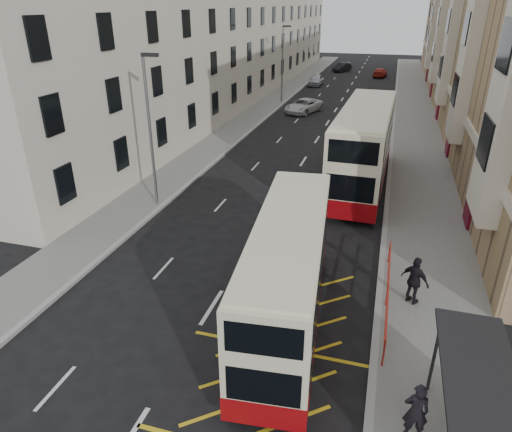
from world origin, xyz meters
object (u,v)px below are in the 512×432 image
(pedestrian_far, at_px, (415,281))
(white_van, at_px, (304,106))
(street_lamp_far, at_px, (283,60))
(double_decker_front, at_px, (288,272))
(double_decker_rear, at_px, (363,147))
(pedestrian_near, at_px, (416,411))
(car_dark, at_px, (342,67))
(car_silver, at_px, (316,80))
(car_red, at_px, (380,72))
(bus_shelter, at_px, (483,406))
(street_lamp_near, at_px, (150,124))

(pedestrian_far, xyz_separation_m, white_van, (-10.21, 31.55, -0.41))
(street_lamp_far, distance_m, double_decker_front, 39.13)
(double_decker_rear, height_order, white_van, double_decker_rear)
(double_decker_front, height_order, pedestrian_far, double_decker_front)
(pedestrian_near, height_order, car_dark, pedestrian_near)
(white_van, relative_size, car_silver, 1.17)
(pedestrian_far, distance_m, car_red, 59.41)
(bus_shelter, height_order, pedestrian_far, bus_shelter)
(double_decker_rear, relative_size, pedestrian_near, 7.07)
(white_van, xyz_separation_m, car_silver, (-1.60, 17.09, 0.03))
(double_decker_front, xyz_separation_m, pedestrian_near, (4.23, -3.94, -0.98))
(pedestrian_near, relative_size, pedestrian_far, 0.92)
(street_lamp_far, xyz_separation_m, car_silver, (1.71, 12.85, -3.91))
(pedestrian_near, bearing_deg, car_red, -91.40)
(double_decker_rear, xyz_separation_m, pedestrian_near, (2.81, -18.20, -1.47))
(street_lamp_near, distance_m, street_lamp_far, 30.00)
(bus_shelter, relative_size, car_dark, 1.02)
(pedestrian_near, bearing_deg, bus_shelter, 153.25)
(car_silver, relative_size, car_dark, 1.02)
(car_silver, distance_m, car_red, 13.35)
(double_decker_rear, relative_size, car_dark, 2.97)
(bus_shelter, bearing_deg, car_silver, 103.23)
(car_silver, xyz_separation_m, car_red, (8.04, 10.65, -0.08))
(car_dark, bearing_deg, double_decker_rear, -60.72)
(bus_shelter, relative_size, street_lamp_near, 0.53)
(double_decker_front, bearing_deg, street_lamp_near, 133.54)
(street_lamp_far, xyz_separation_m, car_red, (9.75, 23.50, -3.99))
(car_silver, bearing_deg, car_dark, 84.16)
(street_lamp_near, distance_m, car_silver, 43.06)
(car_red, bearing_deg, car_silver, 57.24)
(street_lamp_near, bearing_deg, white_van, 82.68)
(pedestrian_near, xyz_separation_m, car_red, (-3.68, 65.38, -0.38))
(bus_shelter, xyz_separation_m, street_lamp_near, (-14.69, 12.39, 2.50))
(car_dark, bearing_deg, double_decker_front, -63.65)
(pedestrian_near, distance_m, car_dark, 70.27)
(double_decker_rear, height_order, pedestrian_far, double_decker_rear)
(street_lamp_near, height_order, street_lamp_far, same)
(white_van, xyz_separation_m, car_red, (6.44, 27.74, -0.05))
(double_decker_rear, distance_m, car_silver, 37.65)
(bus_shelter, height_order, street_lamp_near, street_lamp_near)
(double_decker_front, bearing_deg, car_red, 83.81)
(bus_shelter, xyz_separation_m, pedestrian_near, (-1.26, 0.51, -1.11))
(street_lamp_far, relative_size, pedestrian_near, 4.58)
(white_van, bearing_deg, street_lamp_near, -78.54)
(street_lamp_near, xyz_separation_m, double_decker_rear, (10.63, 6.32, -2.14))
(street_lamp_near, relative_size, double_decker_rear, 0.65)
(street_lamp_far, distance_m, car_red, 25.76)
(double_decker_rear, xyz_separation_m, white_van, (-7.32, 19.45, -1.80))
(pedestrian_near, relative_size, car_dark, 0.42)
(double_decker_front, bearing_deg, street_lamp_far, 97.96)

